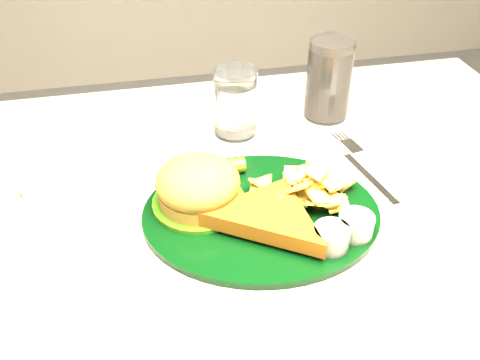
{
  "coord_description": "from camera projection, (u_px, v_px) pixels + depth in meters",
  "views": [
    {
      "loc": [
        -0.12,
        -0.61,
        1.25
      ],
      "look_at": [
        0.0,
        -0.02,
        0.8
      ],
      "focal_mm": 40.0,
      "sensor_mm": 36.0,
      "label": 1
    }
  ],
  "objects": [
    {
      "name": "table",
      "position": [
        237.0,
        352.0,
        1.02
      ],
      "size": [
        1.2,
        0.8,
        0.75
      ],
      "primitive_type": null,
      "color": "#AEA89D",
      "rests_on": "ground"
    },
    {
      "name": "dinner_plate",
      "position": [
        262.0,
        195.0,
        0.75
      ],
      "size": [
        0.38,
        0.33,
        0.08
      ],
      "primitive_type": null,
      "rotation": [
        0.0,
        0.0,
        -0.15
      ],
      "color": "black",
      "rests_on": "table"
    },
    {
      "name": "water_glass",
      "position": [
        235.0,
        103.0,
        0.92
      ],
      "size": [
        0.09,
        0.09,
        0.12
      ],
      "primitive_type": "cylinder",
      "rotation": [
        0.0,
        0.0,
        -0.17
      ],
      "color": "white",
      "rests_on": "table"
    },
    {
      "name": "cola_glass",
      "position": [
        329.0,
        79.0,
        0.96
      ],
      "size": [
        0.09,
        0.09,
        0.15
      ],
      "primitive_type": "cylinder",
      "rotation": [
        0.0,
        0.0,
        -0.1
      ],
      "color": "black",
      "rests_on": "table"
    },
    {
      "name": "fork_napkin",
      "position": [
        367.0,
        175.0,
        0.84
      ],
      "size": [
        0.17,
        0.21,
        0.01
      ],
      "primitive_type": null,
      "rotation": [
        0.0,
        0.0,
        0.18
      ],
      "color": "white",
      "rests_on": "table"
    },
    {
      "name": "ramekin",
      "position": [
        34.0,
        186.0,
        0.81
      ],
      "size": [
        0.04,
        0.04,
        0.03
      ],
      "primitive_type": "cylinder",
      "rotation": [
        0.0,
        0.0,
        0.14
      ],
      "color": "silver",
      "rests_on": "table"
    },
    {
      "name": "wrapped_straw",
      "position": [
        189.0,
        172.0,
        0.85
      ],
      "size": [
        0.2,
        0.13,
        0.01
      ],
      "primitive_type": null,
      "rotation": [
        0.0,
        0.0,
        0.34
      ],
      "color": "silver",
      "rests_on": "table"
    }
  ]
}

